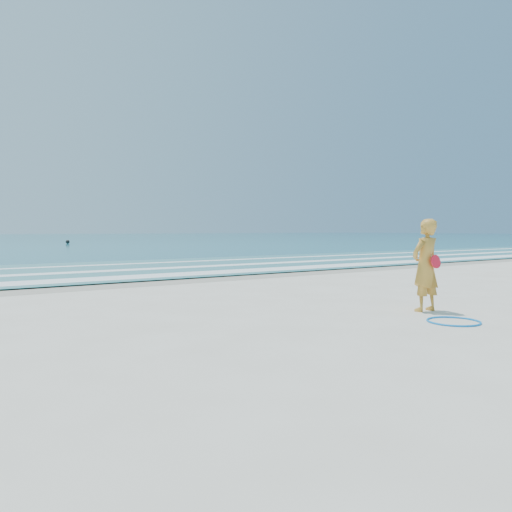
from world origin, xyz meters
TOP-DOWN VIEW (x-y plane):
  - ground at (0.00, 0.00)m, footprint 400.00×400.00m
  - wet_sand at (0.00, 9.00)m, footprint 400.00×2.40m
  - shallow at (0.00, 14.00)m, footprint 400.00×10.00m
  - foam_near at (0.00, 10.30)m, footprint 400.00×1.40m
  - foam_mid at (0.00, 13.20)m, footprint 400.00×0.90m
  - foam_far at (0.00, 16.50)m, footprint 400.00×0.60m
  - hoop at (1.61, -0.42)m, footprint 1.11×1.11m
  - buoy at (8.52, 53.14)m, footprint 0.43×0.43m
  - woman at (2.20, 0.62)m, footprint 0.67×0.44m

SIDE VIEW (x-z plane):
  - ground at x=0.00m, z-range 0.00..0.00m
  - wet_sand at x=0.00m, z-range 0.00..0.00m
  - hoop at x=1.61m, z-range 0.00..0.03m
  - shallow at x=0.00m, z-range 0.04..0.05m
  - foam_near at x=0.00m, z-range 0.05..0.06m
  - foam_mid at x=0.00m, z-range 0.05..0.06m
  - foam_far at x=0.00m, z-range 0.05..0.06m
  - buoy at x=8.52m, z-range 0.04..0.47m
  - woman at x=2.20m, z-range 0.00..1.83m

